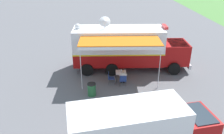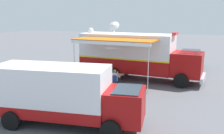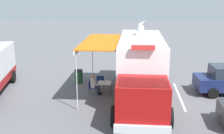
{
  "view_description": "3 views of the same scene",
  "coord_description": "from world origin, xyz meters",
  "px_view_note": "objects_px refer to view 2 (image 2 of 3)",
  "views": [
    {
      "loc": [
        17.46,
        -1.7,
        8.46
      ],
      "look_at": [
        2.02,
        -0.65,
        1.09
      ],
      "focal_mm": 36.44,
      "sensor_mm": 36.0,
      "label": 1
    },
    {
      "loc": [
        18.71,
        6.12,
        4.91
      ],
      "look_at": [
        1.75,
        -0.56,
        1.15
      ],
      "focal_mm": 40.39,
      "sensor_mm": 36.0,
      "label": 2
    },
    {
      "loc": [
        1.13,
        16.41,
        6.0
      ],
      "look_at": [
        1.74,
        -0.14,
        1.67
      ],
      "focal_mm": 45.16,
      "sensor_mm": 36.0,
      "label": 3
    }
  ],
  "objects_px": {
    "folding_table": "(117,75)",
    "command_truck": "(136,54)",
    "water_bottle": "(118,73)",
    "support_truck": "(62,95)",
    "trash_bin": "(77,82)",
    "car_far_corner": "(140,56)",
    "car_behind_truck": "(190,59)",
    "seated_responder": "(115,78)",
    "folding_chair_beside_table": "(105,77)",
    "folding_chair_at_table": "(114,80)"
  },
  "relations": [
    {
      "from": "folding_table",
      "to": "command_truck",
      "type": "bearing_deg",
      "value": 161.29
    },
    {
      "from": "water_bottle",
      "to": "support_truck",
      "type": "bearing_deg",
      "value": 0.14
    },
    {
      "from": "support_truck",
      "to": "trash_bin",
      "type": "bearing_deg",
      "value": -157.19
    },
    {
      "from": "water_bottle",
      "to": "car_far_corner",
      "type": "distance_m",
      "value": 7.67
    },
    {
      "from": "trash_bin",
      "to": "folding_table",
      "type": "bearing_deg",
      "value": 131.43
    },
    {
      "from": "trash_bin",
      "to": "car_behind_truck",
      "type": "relative_size",
      "value": 0.21
    },
    {
      "from": "seated_responder",
      "to": "trash_bin",
      "type": "xyz_separation_m",
      "value": [
        1.33,
        -2.27,
        -0.2
      ]
    },
    {
      "from": "support_truck",
      "to": "folding_chair_beside_table",
      "type": "bearing_deg",
      "value": -172.68
    },
    {
      "from": "car_far_corner",
      "to": "folding_chair_beside_table",
      "type": "bearing_deg",
      "value": -3.42
    },
    {
      "from": "car_behind_truck",
      "to": "command_truck",
      "type": "bearing_deg",
      "value": -33.42
    },
    {
      "from": "folding_chair_at_table",
      "to": "car_behind_truck",
      "type": "height_order",
      "value": "car_behind_truck"
    },
    {
      "from": "command_truck",
      "to": "support_truck",
      "type": "xyz_separation_m",
      "value": [
        9.37,
        -0.68,
        -0.56
      ]
    },
    {
      "from": "trash_bin",
      "to": "seated_responder",
      "type": "bearing_deg",
      "value": 120.25
    },
    {
      "from": "folding_table",
      "to": "support_truck",
      "type": "distance_m",
      "value": 7.28
    },
    {
      "from": "folding_chair_at_table",
      "to": "folding_chair_beside_table",
      "type": "bearing_deg",
      "value": -116.66
    },
    {
      "from": "trash_bin",
      "to": "car_behind_truck",
      "type": "xyz_separation_m",
      "value": [
        -9.61,
        6.58,
        0.42
      ]
    },
    {
      "from": "folding_chair_at_table",
      "to": "seated_responder",
      "type": "bearing_deg",
      "value": 177.32
    },
    {
      "from": "folding_table",
      "to": "water_bottle",
      "type": "bearing_deg",
      "value": 145.71
    },
    {
      "from": "folding_table",
      "to": "seated_responder",
      "type": "relative_size",
      "value": 0.67
    },
    {
      "from": "support_truck",
      "to": "car_far_corner",
      "type": "relative_size",
      "value": 1.66
    },
    {
      "from": "water_bottle",
      "to": "folding_chair_beside_table",
      "type": "relative_size",
      "value": 0.26
    },
    {
      "from": "folding_chair_beside_table",
      "to": "seated_responder",
      "type": "xyz_separation_m",
      "value": [
        0.27,
        0.93,
        0.14
      ]
    },
    {
      "from": "folding_chair_at_table",
      "to": "folding_chair_beside_table",
      "type": "distance_m",
      "value": 1.03
    },
    {
      "from": "folding_chair_beside_table",
      "to": "car_far_corner",
      "type": "xyz_separation_m",
      "value": [
        -8.03,
        0.48,
        0.37
      ]
    },
    {
      "from": "command_truck",
      "to": "folding_table",
      "type": "distance_m",
      "value": 2.58
    },
    {
      "from": "folding_chair_at_table",
      "to": "car_behind_truck",
      "type": "bearing_deg",
      "value": 153.04
    },
    {
      "from": "trash_bin",
      "to": "car_far_corner",
      "type": "distance_m",
      "value": 9.81
    },
    {
      "from": "folding_chair_at_table",
      "to": "folding_chair_beside_table",
      "type": "height_order",
      "value": "same"
    },
    {
      "from": "car_behind_truck",
      "to": "car_far_corner",
      "type": "distance_m",
      "value": 4.75
    },
    {
      "from": "water_bottle",
      "to": "support_truck",
      "type": "distance_m",
      "value": 7.3
    },
    {
      "from": "command_truck",
      "to": "car_behind_truck",
      "type": "xyz_separation_m",
      "value": [
        -5.55,
        3.66,
        -1.06
      ]
    },
    {
      "from": "folding_table",
      "to": "folding_chair_beside_table",
      "type": "distance_m",
      "value": 0.93
    },
    {
      "from": "water_bottle",
      "to": "seated_responder",
      "type": "relative_size",
      "value": 0.18
    },
    {
      "from": "water_bottle",
      "to": "folding_chair_beside_table",
      "type": "height_order",
      "value": "water_bottle"
    },
    {
      "from": "seated_responder",
      "to": "folding_chair_beside_table",
      "type": "bearing_deg",
      "value": -106.38
    },
    {
      "from": "folding_chair_beside_table",
      "to": "support_truck",
      "type": "relative_size",
      "value": 0.12
    },
    {
      "from": "folding_chair_beside_table",
      "to": "support_truck",
      "type": "bearing_deg",
      "value": 7.32
    },
    {
      "from": "car_far_corner",
      "to": "support_truck",
      "type": "bearing_deg",
      "value": 1.56
    },
    {
      "from": "trash_bin",
      "to": "car_far_corner",
      "type": "xyz_separation_m",
      "value": [
        -9.62,
        1.83,
        0.42
      ]
    },
    {
      "from": "folding_chair_at_table",
      "to": "car_behind_truck",
      "type": "distance_m",
      "value": 9.51
    },
    {
      "from": "folding_chair_beside_table",
      "to": "seated_responder",
      "type": "height_order",
      "value": "seated_responder"
    },
    {
      "from": "seated_responder",
      "to": "folding_chair_at_table",
      "type": "bearing_deg",
      "value": -2.68
    },
    {
      "from": "command_truck",
      "to": "car_far_corner",
      "type": "xyz_separation_m",
      "value": [
        -5.56,
        -1.09,
        -1.06
      ]
    },
    {
      "from": "water_bottle",
      "to": "folding_chair_beside_table",
      "type": "bearing_deg",
      "value": -67.13
    },
    {
      "from": "support_truck",
      "to": "car_behind_truck",
      "type": "height_order",
      "value": "support_truck"
    },
    {
      "from": "command_truck",
      "to": "water_bottle",
      "type": "xyz_separation_m",
      "value": [
        2.1,
        -0.7,
        -1.11
      ]
    },
    {
      "from": "command_truck",
      "to": "seated_responder",
      "type": "height_order",
      "value": "command_truck"
    },
    {
      "from": "folding_chair_at_table",
      "to": "support_truck",
      "type": "xyz_separation_m",
      "value": [
        6.45,
        -0.03,
        0.87
      ]
    },
    {
      "from": "folding_table",
      "to": "car_behind_truck",
      "type": "bearing_deg",
      "value": 150.28
    },
    {
      "from": "folding_table",
      "to": "seated_responder",
      "type": "xyz_separation_m",
      "value": [
        0.61,
        0.08,
        -0.02
      ]
    }
  ]
}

